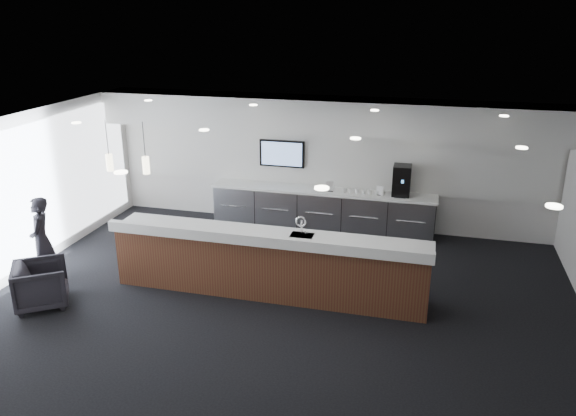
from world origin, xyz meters
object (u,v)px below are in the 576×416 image
(armchair, at_px, (41,285))
(lounge_guest, at_px, (42,240))
(coffee_machine, at_px, (402,180))
(service_counter, at_px, (269,263))

(armchair, xyz_separation_m, lounge_guest, (-0.55, 0.82, 0.42))
(coffee_machine, height_order, armchair, coffee_machine)
(armchair, bearing_deg, service_counter, -103.61)
(coffee_machine, distance_m, lounge_guest, 7.29)
(lounge_guest, bearing_deg, service_counter, 73.09)
(service_counter, height_order, lounge_guest, lounge_guest)
(lounge_guest, bearing_deg, coffee_machine, 97.32)
(armchair, relative_size, lounge_guest, 0.52)
(coffee_machine, xyz_separation_m, lounge_guest, (-6.16, -3.87, -0.47))
(service_counter, xyz_separation_m, armchair, (-3.59, -1.40, -0.19))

